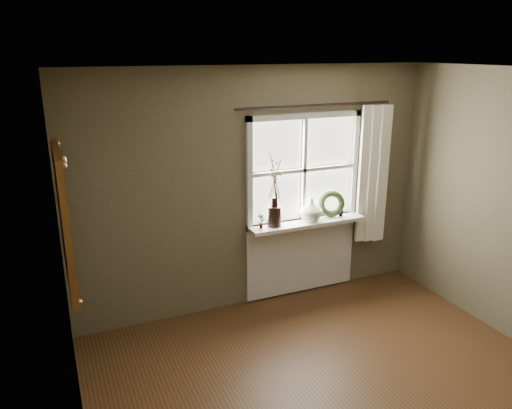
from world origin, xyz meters
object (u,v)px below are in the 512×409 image
object	(u,v)px
dark_jug	(274,216)
cream_vase	(311,209)
wreath	(331,207)
gilt_mirror	(63,218)

from	to	relation	value
dark_jug	cream_vase	size ratio (longest dim) A/B	0.86
cream_vase	wreath	distance (m)	0.29
dark_jug	wreath	bearing A→B (deg)	3.12
wreath	gilt_mirror	size ratio (longest dim) A/B	0.27
wreath	gilt_mirror	xyz separation A→B (m)	(-2.85, -0.66, 0.46)
dark_jug	cream_vase	bearing A→B (deg)	0.00
cream_vase	wreath	size ratio (longest dim) A/B	0.84
dark_jug	cream_vase	distance (m)	0.45
dark_jug	gilt_mirror	world-z (taller)	gilt_mirror
wreath	gilt_mirror	bearing A→B (deg)	-148.74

